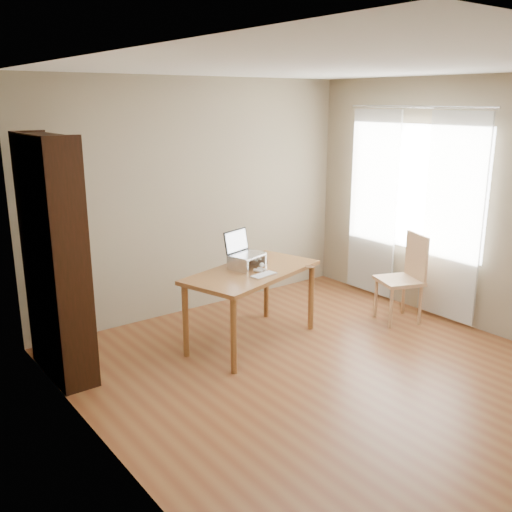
{
  "coord_description": "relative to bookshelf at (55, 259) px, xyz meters",
  "views": [
    {
      "loc": [
        -3.28,
        -3.19,
        2.36
      ],
      "look_at": [
        -0.07,
        1.05,
        0.89
      ],
      "focal_mm": 40.0,
      "sensor_mm": 36.0,
      "label": 1
    }
  ],
  "objects": [
    {
      "name": "desk",
      "position": [
        1.72,
        -0.48,
        -0.4
      ],
      "size": [
        1.54,
        1.06,
        0.75
      ],
      "rotation": [
        0.0,
        0.0,
        0.28
      ],
      "color": "brown",
      "rests_on": "ground"
    },
    {
      "name": "room",
      "position": [
        1.86,
        -1.54,
        0.25
      ],
      "size": [
        4.04,
        4.54,
        2.64
      ],
      "color": "brown",
      "rests_on": "ground"
    },
    {
      "name": "bookshelf",
      "position": [
        0.0,
        0.0,
        0.0
      ],
      "size": [
        0.3,
        0.9,
        2.1
      ],
      "color": "black",
      "rests_on": "ground"
    },
    {
      "name": "laptop_stand",
      "position": [
        1.72,
        -0.4,
        -0.22
      ],
      "size": [
        0.32,
        0.25,
        0.13
      ],
      "rotation": [
        0.0,
        0.0,
        0.28
      ],
      "color": "silver",
      "rests_on": "desk"
    },
    {
      "name": "laptop",
      "position": [
        1.72,
        -0.34,
        -0.11
      ],
      "size": [
        0.39,
        0.36,
        0.24
      ],
      "rotation": [
        0.0,
        0.0,
        0.28
      ],
      "color": "silver",
      "rests_on": "laptop_stand"
    },
    {
      "name": "chair",
      "position": [
        3.41,
        -0.99,
        -0.53
      ],
      "size": [
        0.56,
        0.55,
        0.97
      ],
      "rotation": [
        0.0,
        0.0,
        -0.37
      ],
      "color": "tan",
      "rests_on": "ground"
    },
    {
      "name": "keyboard",
      "position": [
        1.7,
        -0.7,
        -0.29
      ],
      "size": [
        0.29,
        0.16,
        0.02
      ],
      "rotation": [
        0.0,
        0.0,
        0.16
      ],
      "color": "silver",
      "rests_on": "desk"
    },
    {
      "name": "curtains",
      "position": [
        3.75,
        -0.75,
        0.12
      ],
      "size": [
        0.03,
        1.9,
        2.25
      ],
      "color": "white",
      "rests_on": "ground"
    },
    {
      "name": "cat",
      "position": [
        1.72,
        -0.37,
        -0.23
      ],
      "size": [
        0.25,
        0.48,
        0.15
      ],
      "rotation": [
        0.0,
        0.0,
        0.29
      ],
      "color": "#4B453B",
      "rests_on": "desk"
    },
    {
      "name": "coaster",
      "position": [
        2.25,
        -0.74,
        -0.3
      ],
      "size": [
        0.1,
        0.1,
        0.01
      ],
      "primitive_type": "cylinder",
      "color": "brown",
      "rests_on": "desk"
    }
  ]
}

